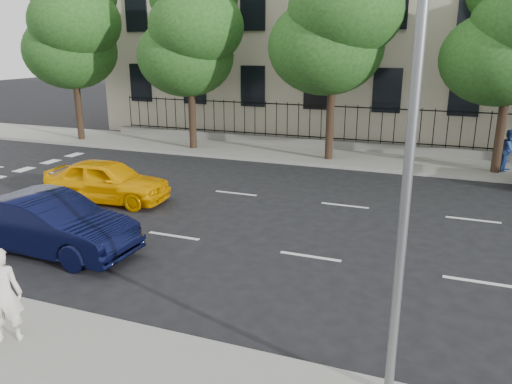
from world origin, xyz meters
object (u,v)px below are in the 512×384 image
Objects in this scene: yellow_taxi at (107,181)px; woman_near at (3,295)px; street_light at (421,51)px; navy_sedan at (49,224)px.

yellow_taxi is 8.68m from woman_near.
street_light reaches higher than woman_near.
navy_sedan is 2.67× the size of woman_near.
yellow_taxi is 2.43× the size of woman_near.
street_light is 1.70× the size of navy_sedan.
woman_near reaches higher than navy_sedan.
street_light is 7.86m from woman_near.
navy_sedan is (-8.89, 2.13, -4.37)m from street_light.
yellow_taxi is 4.42m from navy_sedan.
navy_sedan is at bearing -88.27° from woman_near.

